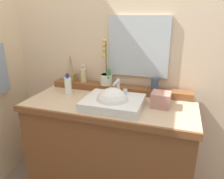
% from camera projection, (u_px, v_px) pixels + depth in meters
% --- Properties ---
extents(wall_back, '(2.81, 0.20, 2.57)m').
position_uv_depth(wall_back, '(125.00, 35.00, 1.81)').
color(wall_back, beige).
rests_on(wall_back, ground).
extents(vanity_cabinet, '(1.25, 0.60, 0.84)m').
position_uv_depth(vanity_cabinet, '(111.00, 148.00, 1.73)').
color(vanity_cabinet, brown).
rests_on(vanity_cabinet, ground).
extents(back_ledge, '(1.18, 0.11, 0.05)m').
position_uv_depth(back_ledge, '(119.00, 89.00, 1.79)').
color(back_ledge, brown).
rests_on(back_ledge, vanity_cabinet).
extents(sink_basin, '(0.41, 0.34, 0.27)m').
position_uv_depth(sink_basin, '(113.00, 103.00, 1.49)').
color(sink_basin, white).
rests_on(sink_basin, vanity_cabinet).
extents(potted_plant, '(0.10, 0.10, 0.38)m').
position_uv_depth(potted_plant, '(106.00, 76.00, 1.79)').
color(potted_plant, silver).
rests_on(potted_plant, back_ledge).
extents(soap_dispenser, '(0.05, 0.06, 0.15)m').
position_uv_depth(soap_dispenser, '(84.00, 75.00, 1.87)').
color(soap_dispenser, '#D3C388').
rests_on(soap_dispenser, back_ledge).
extents(tumbler_cup, '(0.06, 0.06, 0.10)m').
position_uv_depth(tumbler_cup, '(155.00, 84.00, 1.67)').
color(tumbler_cup, '#404E63').
rests_on(tumbler_cup, back_ledge).
extents(reed_diffuser, '(0.08, 0.07, 0.23)m').
position_uv_depth(reed_diffuser, '(71.00, 77.00, 1.90)').
color(reed_diffuser, olive).
rests_on(reed_diffuser, back_ledge).
extents(lotion_bottle, '(0.06, 0.06, 0.17)m').
position_uv_depth(lotion_bottle, '(68.00, 85.00, 1.74)').
color(lotion_bottle, white).
rests_on(lotion_bottle, vanity_cabinet).
extents(tissue_box, '(0.13, 0.13, 0.10)m').
position_uv_depth(tissue_box, '(161.00, 99.00, 1.49)').
color(tissue_box, tan).
rests_on(tissue_box, vanity_cabinet).
extents(mirror, '(0.49, 0.02, 0.48)m').
position_uv_depth(mirror, '(138.00, 47.00, 1.70)').
color(mirror, silver).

